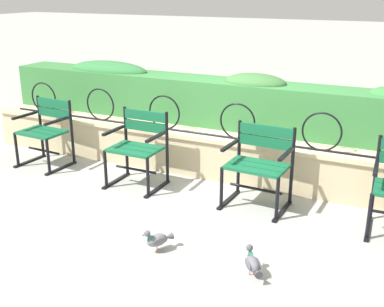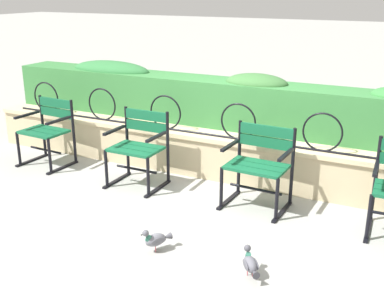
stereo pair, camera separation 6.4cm
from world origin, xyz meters
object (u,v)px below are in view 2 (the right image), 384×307
at_px(park_chair_leftmost, 48,129).
at_px(park_chair_centre_right, 259,163).
at_px(pigeon_near_chairs, 251,264).
at_px(pigeon_far_side, 156,239).
at_px(park_chair_centre_left, 139,145).

relative_size(park_chair_leftmost, park_chair_centre_right, 1.00).
distance_m(pigeon_near_chairs, pigeon_far_side, 0.86).
bearing_deg(park_chair_leftmost, pigeon_far_side, -28.92).
xyz_separation_m(park_chair_leftmost, pigeon_near_chairs, (3.18, -1.29, -0.34)).
height_order(park_chair_leftmost, park_chair_centre_left, park_chair_centre_left).
distance_m(park_chair_leftmost, pigeon_far_side, 2.67).
distance_m(park_chair_centre_right, pigeon_near_chairs, 1.39).
xyz_separation_m(park_chair_centre_right, pigeon_far_side, (-0.47, -1.29, -0.35)).
height_order(park_chair_leftmost, pigeon_far_side, park_chair_leftmost).
height_order(park_chair_centre_right, pigeon_far_side, park_chair_centre_right).
distance_m(park_chair_leftmost, park_chair_centre_right, 2.79).
bearing_deg(park_chair_centre_left, park_chair_centre_right, 2.61).
bearing_deg(park_chair_centre_left, pigeon_near_chairs, -34.49).
bearing_deg(park_chair_leftmost, park_chair_centre_right, 0.10).
distance_m(park_chair_leftmost, pigeon_near_chairs, 3.45).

